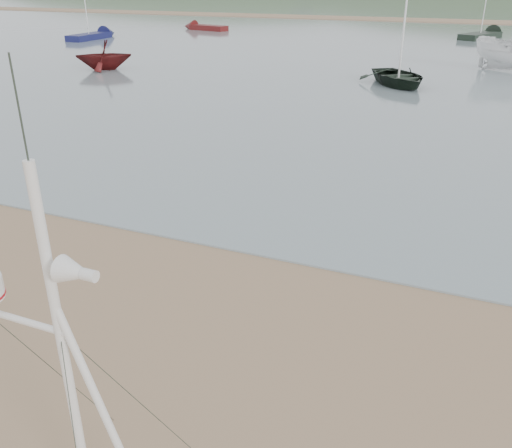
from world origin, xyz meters
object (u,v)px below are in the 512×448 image
at_px(boat_dark, 402,41).
at_px(sailboat_blue_near, 100,35).
at_px(boat_red, 102,42).
at_px(dinghy_red_far, 199,27).
at_px(mast_rig, 68,423).
at_px(sailboat_dark_mid, 489,34).

xyz_separation_m(boat_dark, sailboat_blue_near, (-28.79, 13.23, -1.89)).
bearing_deg(boat_dark, boat_red, 150.63).
distance_m(boat_red, dinghy_red_far, 26.64).
xyz_separation_m(mast_rig, boat_red, (-18.02, 24.14, 0.51)).
height_order(sailboat_dark_mid, dinghy_red_far, sailboat_dark_mid).
relative_size(boat_dark, boat_red, 1.35).
distance_m(mast_rig, dinghy_red_far, 55.83).
relative_size(boat_dark, sailboat_dark_mid, 0.63).
relative_size(mast_rig, dinghy_red_far, 0.82).
height_order(mast_rig, dinghy_red_far, mast_rig).
height_order(dinghy_red_far, sailboat_blue_near, sailboat_blue_near).
relative_size(mast_rig, boat_dark, 1.08).
bearing_deg(mast_rig, sailboat_dark_mid, 87.18).
bearing_deg(sailboat_blue_near, boat_dark, -24.68).
xyz_separation_m(sailboat_dark_mid, sailboat_blue_near, (-32.39, -14.14, 0.00)).
relative_size(dinghy_red_far, sailboat_blue_near, 0.91).
height_order(mast_rig, boat_dark, mast_rig).
height_order(boat_red, sailboat_blue_near, sailboat_blue_near).
relative_size(mast_rig, boat_red, 1.46).
bearing_deg(sailboat_dark_mid, mast_rig, -92.82).
bearing_deg(dinghy_red_far, sailboat_dark_mid, 6.79).
xyz_separation_m(boat_dark, boat_red, (-17.02, -1.52, -0.56)).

